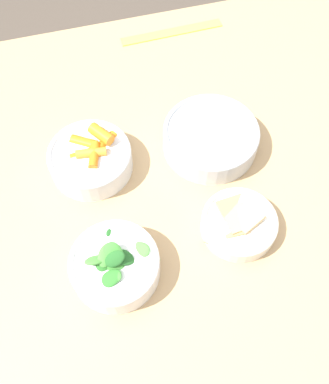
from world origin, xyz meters
name	(u,v)px	position (x,y,z in m)	size (l,w,h in m)	color
ground_plane	(184,281)	(0.00, 0.00, 0.00)	(10.00, 10.00, 0.00)	#4C4238
dining_table	(195,191)	(0.00, 0.00, 0.65)	(1.01, 0.94, 0.78)	tan
bowl_carrots	(91,158)	(-0.21, 0.04, 0.81)	(0.16, 0.16, 0.07)	silver
bowl_greens	(116,265)	(-0.21, -0.19, 0.81)	(0.16, 0.16, 0.08)	white
bowl_beans_hotdog	(210,138)	(0.03, 0.03, 0.80)	(0.19, 0.19, 0.05)	silver
bowl_cookies	(239,223)	(0.02, -0.17, 0.79)	(0.14, 0.14, 0.04)	silver
ruler	(172,32)	(0.05, 0.39, 0.78)	(0.26, 0.03, 0.00)	#EADB4C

